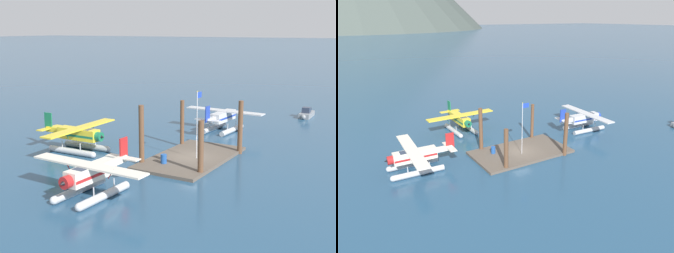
{
  "view_description": "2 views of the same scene",
  "coord_description": "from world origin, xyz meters",
  "views": [
    {
      "loc": [
        -38.64,
        -19.94,
        12.81
      ],
      "look_at": [
        2.23,
        3.98,
        2.51
      ],
      "focal_mm": 48.32,
      "sensor_mm": 36.0,
      "label": 1
    },
    {
      "loc": [
        -20.37,
        -30.57,
        16.67
      ],
      "look_at": [
        0.17,
        3.98,
        2.39
      ],
      "focal_mm": 33.19,
      "sensor_mm": 36.0,
      "label": 2
    }
  ],
  "objects": [
    {
      "name": "seaplane_silver_stbd_fwd",
      "position": [
        13.24,
        2.33,
        1.58
      ],
      "size": [
        7.98,
        10.46,
        3.84
      ],
      "color": "#B7BABF",
      "rests_on": "ground"
    },
    {
      "name": "boat_grey_open_se",
      "position": [
        28.1,
        -4.52,
        0.49
      ],
      "size": [
        4.89,
        1.6,
        1.5
      ],
      "color": "gray",
      "rests_on": "ground"
    },
    {
      "name": "seaplane_cream_port_fwd",
      "position": [
        -12.95,
        1.99,
        1.58
      ],
      "size": [
        7.98,
        10.43,
        3.84
      ],
      "color": "#B7BABF",
      "rests_on": "ground"
    },
    {
      "name": "seaplane_yellow_bow_left",
      "position": [
        -3.42,
        11.58,
        1.58
      ],
      "size": [
        10.44,
        7.98,
        3.84
      ],
      "color": "#B7BABF",
      "rests_on": "ground"
    },
    {
      "name": "mooring_buoy",
      "position": [
        -11.71,
        5.39,
        0.4
      ],
      "size": [
        0.79,
        0.79,
        0.79
      ],
      "primitive_type": "sphere",
      "color": "orange",
      "rests_on": "ground"
    },
    {
      "name": "piling_far_left",
      "position": [
        -4.04,
        3.22,
        2.9
      ],
      "size": [
        0.5,
        0.5,
        5.8
      ],
      "primitive_type": "cylinder",
      "color": "brown",
      "rests_on": "ground"
    },
    {
      "name": "piling_near_left",
      "position": [
        -3.96,
        -2.99,
        2.47
      ],
      "size": [
        0.52,
        0.52,
        4.95
      ],
      "primitive_type": "cylinder",
      "color": "brown",
      "rests_on": "ground"
    },
    {
      "name": "flagpole",
      "position": [
        -0.21,
        -0.76,
        4.42
      ],
      "size": [
        0.95,
        0.1,
        6.69
      ],
      "color": "silver",
      "rests_on": "dock_platform"
    },
    {
      "name": "ground_plane",
      "position": [
        0.0,
        0.0,
        0.0
      ],
      "size": [
        1200.0,
        1200.0,
        0.0
      ],
      "primitive_type": "plane",
      "color": "navy"
    },
    {
      "name": "piling_far_right",
      "position": [
        4.05,
        3.24,
        2.58
      ],
      "size": [
        0.44,
        0.44,
        5.16
      ],
      "primitive_type": "cylinder",
      "color": "brown",
      "rests_on": "ground"
    },
    {
      "name": "dock_platform",
      "position": [
        0.0,
        0.0,
        0.15
      ],
      "size": [
        12.37,
        6.81,
        0.3
      ],
      "primitive_type": "cube",
      "color": "brown",
      "rests_on": "ground"
    },
    {
      "name": "fuel_drum",
      "position": [
        -3.38,
        1.17,
        0.74
      ],
      "size": [
        0.62,
        0.62,
        0.88
      ],
      "color": "#1E4C99",
      "rests_on": "dock_platform"
    },
    {
      "name": "piling_near_right",
      "position": [
        4.45,
        -3.38,
        2.79
      ],
      "size": [
        0.5,
        0.5,
        5.59
      ],
      "primitive_type": "cylinder",
      "color": "brown",
      "rests_on": "ground"
    }
  ]
}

